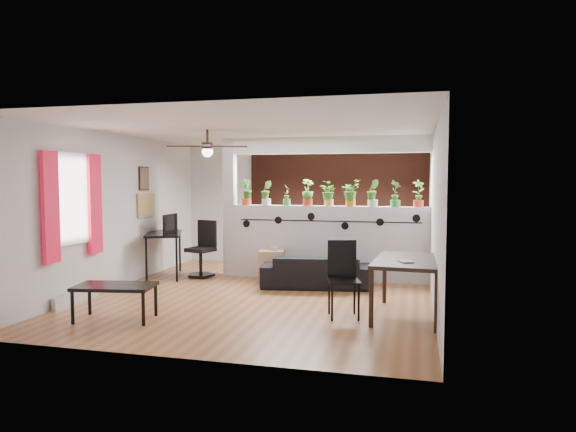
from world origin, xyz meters
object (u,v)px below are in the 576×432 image
(ceiling_fan, at_px, (207,148))
(office_chair, at_px, (203,252))
(potted_plant_4, at_px, (329,193))
(potted_plant_6, at_px, (373,192))
(potted_plant_1, at_px, (266,192))
(potted_plant_5, at_px, (351,192))
(folding_chair, at_px, (343,272))
(potted_plant_2, at_px, (287,194))
(potted_plant_7, at_px, (395,193))
(cup, at_px, (274,248))
(cube_shelf, at_px, (271,265))
(potted_plant_0, at_px, (246,191))
(potted_plant_3, at_px, (308,192))
(dining_table, at_px, (408,265))
(potted_plant_8, at_px, (419,193))
(computer_desk, at_px, (164,237))
(coffee_table, at_px, (115,288))
(sofa, at_px, (316,272))

(ceiling_fan, height_order, office_chair, ceiling_fan)
(potted_plant_4, xyz_separation_m, potted_plant_6, (0.79, 0.00, 0.01))
(potted_plant_1, distance_m, potted_plant_5, 1.58)
(folding_chair, bearing_deg, potted_plant_6, 85.54)
(potted_plant_2, xyz_separation_m, potted_plant_6, (1.58, 0.00, 0.04))
(potted_plant_7, distance_m, cup, 2.38)
(potted_plant_4, xyz_separation_m, cube_shelf, (-0.99, -0.34, -1.32))
(ceiling_fan, xyz_separation_m, potted_plant_7, (2.79, 1.80, -0.71))
(potted_plant_0, relative_size, potted_plant_3, 1.00)
(dining_table, xyz_separation_m, folding_chair, (-0.85, -0.18, -0.09))
(potted_plant_8, bearing_deg, potted_plant_2, 180.00)
(potted_plant_8, height_order, cube_shelf, potted_plant_8)
(computer_desk, height_order, dining_table, computer_desk)
(coffee_table, bearing_deg, ceiling_fan, 67.63)
(potted_plant_0, height_order, potted_plant_6, potted_plant_0)
(potted_plant_2, xyz_separation_m, office_chair, (-1.55, -0.31, -1.10))
(potted_plant_6, height_order, coffee_table, potted_plant_6)
(potted_plant_0, bearing_deg, cube_shelf, -30.11)
(potted_plant_8, distance_m, folding_chair, 2.82)
(potted_plant_4, relative_size, folding_chair, 0.45)
(potted_plant_2, height_order, potted_plant_4, potted_plant_4)
(potted_plant_3, relative_size, folding_chair, 0.48)
(cube_shelf, distance_m, cup, 0.33)
(cube_shelf, bearing_deg, potted_plant_5, 0.90)
(potted_plant_5, xyz_separation_m, cube_shelf, (-1.39, -0.34, -1.33))
(potted_plant_3, distance_m, cube_shelf, 1.50)
(dining_table, bearing_deg, potted_plant_1, 139.31)
(potted_plant_6, bearing_deg, potted_plant_1, -180.00)
(potted_plant_2, xyz_separation_m, potted_plant_5, (1.19, 0.00, 0.04))
(potted_plant_0, height_order, folding_chair, potted_plant_0)
(potted_plant_2, relative_size, dining_table, 0.27)
(potted_plant_3, relative_size, cube_shelf, 0.89)
(sofa, bearing_deg, potted_plant_6, -150.01)
(potted_plant_5, height_order, computer_desk, potted_plant_5)
(potted_plant_8, xyz_separation_m, sofa, (-1.67, -0.72, -1.34))
(potted_plant_0, height_order, cube_shelf, potted_plant_0)
(potted_plant_7, distance_m, coffee_table, 4.96)
(computer_desk, bearing_deg, potted_plant_4, 9.25)
(potted_plant_7, bearing_deg, potted_plant_4, 180.00)
(potted_plant_1, xyz_separation_m, sofa, (1.10, -0.72, -1.33))
(potted_plant_5, bearing_deg, potted_plant_2, -180.00)
(potted_plant_1, distance_m, potted_plant_7, 2.37)
(cube_shelf, bearing_deg, potted_plant_7, -3.99)
(ceiling_fan, distance_m, potted_plant_3, 2.28)
(potted_plant_2, xyz_separation_m, coffee_table, (-1.46, -3.38, -1.15))
(ceiling_fan, bearing_deg, folding_chair, -16.41)
(potted_plant_2, bearing_deg, cup, -114.32)
(potted_plant_6, height_order, cup, potted_plant_6)
(potted_plant_1, relative_size, computer_desk, 0.35)
(potted_plant_6, xyz_separation_m, coffee_table, (-3.04, -3.38, -1.19))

